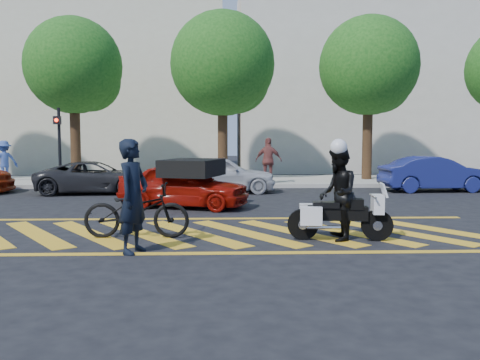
{
  "coord_description": "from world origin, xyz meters",
  "views": [
    {
      "loc": [
        0.02,
        -10.67,
        2.04
      ],
      "look_at": [
        0.41,
        0.98,
        1.05
      ],
      "focal_mm": 38.0,
      "sensor_mm": 36.0,
      "label": 1
    }
  ],
  "objects_px": {
    "bicycle": "(137,211)",
    "parked_mid_left": "(96,177)",
    "red_convertible": "(184,185)",
    "parked_right": "(435,174)",
    "police_motorcycle": "(338,215)",
    "officer_bike": "(133,196)",
    "officer_moto": "(338,194)",
    "parked_mid_right": "(220,174)"
  },
  "relations": [
    {
      "from": "parked_mid_left",
      "to": "officer_moto",
      "type": "bearing_deg",
      "value": -145.5
    },
    {
      "from": "red_convertible",
      "to": "parked_mid_left",
      "type": "bearing_deg",
      "value": 60.16
    },
    {
      "from": "parked_right",
      "to": "parked_mid_right",
      "type": "bearing_deg",
      "value": 89.21
    },
    {
      "from": "red_convertible",
      "to": "parked_mid_left",
      "type": "xyz_separation_m",
      "value": [
        -3.47,
        3.82,
        -0.06
      ]
    },
    {
      "from": "parked_mid_left",
      "to": "parked_right",
      "type": "distance_m",
      "value": 12.57
    },
    {
      "from": "officer_moto",
      "to": "parked_mid_left",
      "type": "height_order",
      "value": "officer_moto"
    },
    {
      "from": "police_motorcycle",
      "to": "parked_mid_right",
      "type": "xyz_separation_m",
      "value": [
        -2.39,
        8.61,
        0.19
      ]
    },
    {
      "from": "officer_bike",
      "to": "police_motorcycle",
      "type": "relative_size",
      "value": 0.97
    },
    {
      "from": "officer_bike",
      "to": "officer_moto",
      "type": "xyz_separation_m",
      "value": [
        3.84,
        0.97,
        -0.08
      ]
    },
    {
      "from": "officer_bike",
      "to": "police_motorcycle",
      "type": "xyz_separation_m",
      "value": [
        3.85,
        0.97,
        -0.51
      ]
    },
    {
      "from": "officer_bike",
      "to": "officer_moto",
      "type": "height_order",
      "value": "officer_bike"
    },
    {
      "from": "parked_mid_left",
      "to": "parked_right",
      "type": "relative_size",
      "value": 1.05
    },
    {
      "from": "officer_bike",
      "to": "bicycle",
      "type": "height_order",
      "value": "officer_bike"
    },
    {
      "from": "officer_bike",
      "to": "parked_mid_right",
      "type": "bearing_deg",
      "value": 10.93
    },
    {
      "from": "officer_moto",
      "to": "officer_bike",
      "type": "bearing_deg",
      "value": -69.14
    },
    {
      "from": "officer_bike",
      "to": "parked_right",
      "type": "distance_m",
      "value": 13.72
    },
    {
      "from": "parked_mid_right",
      "to": "parked_right",
      "type": "relative_size",
      "value": 1.01
    },
    {
      "from": "police_motorcycle",
      "to": "officer_moto",
      "type": "xyz_separation_m",
      "value": [
        -0.01,
        -0.0,
        0.43
      ]
    },
    {
      "from": "red_convertible",
      "to": "parked_mid_right",
      "type": "relative_size",
      "value": 0.93
    },
    {
      "from": "red_convertible",
      "to": "parked_right",
      "type": "distance_m",
      "value": 9.97
    },
    {
      "from": "officer_bike",
      "to": "officer_moto",
      "type": "relative_size",
      "value": 1.09
    },
    {
      "from": "police_motorcycle",
      "to": "parked_right",
      "type": "distance_m",
      "value": 10.56
    },
    {
      "from": "bicycle",
      "to": "parked_mid_left",
      "type": "bearing_deg",
      "value": 20.15
    },
    {
      "from": "bicycle",
      "to": "parked_mid_left",
      "type": "height_order",
      "value": "parked_mid_left"
    },
    {
      "from": "red_convertible",
      "to": "parked_mid_right",
      "type": "bearing_deg",
      "value": 2.95
    },
    {
      "from": "bicycle",
      "to": "officer_moto",
      "type": "bearing_deg",
      "value": -94.18
    },
    {
      "from": "bicycle",
      "to": "parked_right",
      "type": "xyz_separation_m",
      "value": [
        9.7,
        8.53,
        0.1
      ]
    },
    {
      "from": "police_motorcycle",
      "to": "red_convertible",
      "type": "xyz_separation_m",
      "value": [
        -3.41,
        4.79,
        0.15
      ]
    },
    {
      "from": "bicycle",
      "to": "parked_right",
      "type": "bearing_deg",
      "value": -47.63
    },
    {
      "from": "police_motorcycle",
      "to": "parked_right",
      "type": "xyz_separation_m",
      "value": [
        5.68,
        8.9,
        0.16
      ]
    },
    {
      "from": "officer_bike",
      "to": "parked_mid_right",
      "type": "xyz_separation_m",
      "value": [
        1.46,
        9.59,
        -0.32
      ]
    },
    {
      "from": "officer_bike",
      "to": "parked_right",
      "type": "height_order",
      "value": "officer_bike"
    },
    {
      "from": "red_convertible",
      "to": "parked_right",
      "type": "xyz_separation_m",
      "value": [
        9.09,
        4.1,
        0.02
      ]
    },
    {
      "from": "red_convertible",
      "to": "parked_right",
      "type": "height_order",
      "value": "parked_right"
    },
    {
      "from": "parked_mid_right",
      "to": "parked_right",
      "type": "xyz_separation_m",
      "value": [
        8.07,
        0.28,
        -0.03
      ]
    },
    {
      "from": "parked_mid_right",
      "to": "bicycle",
      "type": "bearing_deg",
      "value": 163.72
    },
    {
      "from": "parked_right",
      "to": "red_convertible",
      "type": "bearing_deg",
      "value": 111.51
    },
    {
      "from": "police_motorcycle",
      "to": "parked_mid_left",
      "type": "bearing_deg",
      "value": 135.31
    },
    {
      "from": "red_convertible",
      "to": "police_motorcycle",
      "type": "bearing_deg",
      "value": -126.67
    },
    {
      "from": "police_motorcycle",
      "to": "red_convertible",
      "type": "bearing_deg",
      "value": 132.12
    },
    {
      "from": "officer_bike",
      "to": "parked_right",
      "type": "xyz_separation_m",
      "value": [
        9.53,
        9.87,
        -0.34
      ]
    },
    {
      "from": "officer_bike",
      "to": "bicycle",
      "type": "xyz_separation_m",
      "value": [
        -0.17,
        1.34,
        -0.45
      ]
    }
  ]
}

